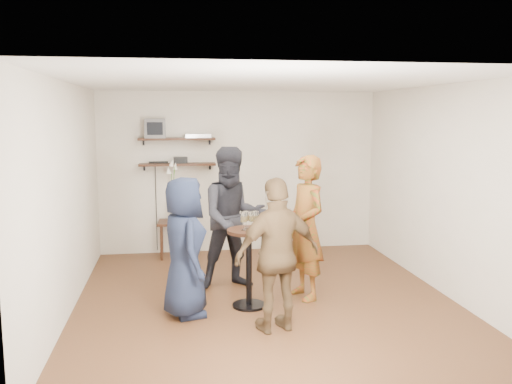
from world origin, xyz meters
TOP-DOWN VIEW (x-y plane):
  - room at (0.00, 0.00)m, footprint 4.58×5.08m
  - shelf_upper at (-1.00, 2.38)m, footprint 1.20×0.25m
  - shelf_lower at (-1.00, 2.38)m, footprint 1.20×0.25m
  - crt_monitor at (-1.33, 2.38)m, footprint 0.32×0.30m
  - dvd_deck at (-0.67, 2.38)m, footprint 0.40×0.24m
  - radio at (-0.95, 2.38)m, footprint 0.22×0.10m
  - power_strip at (-1.29, 2.42)m, footprint 0.30×0.05m
  - side_table at (-1.08, 2.20)m, footprint 0.50×0.50m
  - vase_lilies at (-1.08, 2.20)m, footprint 0.20×0.20m
  - drinks_table at (-0.23, -0.20)m, footprint 0.50×0.50m
  - wine_glass_fl at (-0.29, -0.24)m, footprint 0.07×0.07m
  - wine_glass_fr at (-0.15, -0.23)m, footprint 0.07×0.07m
  - wine_glass_bl at (-0.25, -0.14)m, footprint 0.07×0.07m
  - wine_glass_br at (-0.19, -0.20)m, footprint 0.07×0.07m
  - person_plaid at (0.50, 0.01)m, footprint 0.58×0.73m
  - person_dark at (-0.32, 0.55)m, footprint 0.97×0.80m
  - person_navy at (-0.97, -0.36)m, footprint 0.65×0.85m
  - person_brown at (-0.03, -0.93)m, footprint 1.01×0.62m

SIDE VIEW (x-z plane):
  - side_table at x=-1.08m, z-range 0.19..0.76m
  - drinks_table at x=-0.23m, z-range 0.13..1.05m
  - person_navy at x=-0.97m, z-range 0.00..1.56m
  - person_brown at x=-0.03m, z-range 0.00..1.60m
  - person_plaid at x=0.50m, z-range 0.00..1.75m
  - vase_lilies at x=-1.08m, z-range 0.39..1.39m
  - person_dark at x=-0.32m, z-range 0.00..1.83m
  - wine_glass_bl at x=-0.25m, z-range 0.96..1.16m
  - wine_glass_br at x=-0.19m, z-range 0.96..1.16m
  - wine_glass_fl at x=-0.29m, z-range 0.96..1.17m
  - wine_glass_fr at x=-0.15m, z-range 0.96..1.18m
  - room at x=0.00m, z-range -0.04..2.64m
  - shelf_lower at x=-1.00m, z-range 1.43..1.47m
  - power_strip at x=-1.29m, z-range 1.47..1.50m
  - radio at x=-0.95m, z-range 1.47..1.57m
  - shelf_upper at x=-1.00m, z-range 1.83..1.87m
  - dvd_deck at x=-0.67m, z-range 1.87..1.93m
  - crt_monitor at x=-1.33m, z-range 1.87..2.17m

